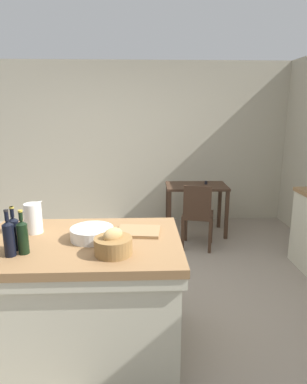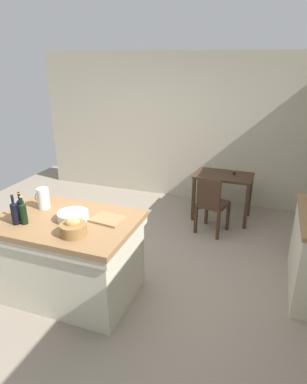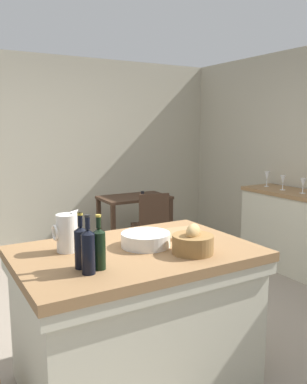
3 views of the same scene
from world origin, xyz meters
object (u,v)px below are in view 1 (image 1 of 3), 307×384
Objects in this scene: wooden_chair at (198,214)px; cutting_board at (139,231)px; pitcher at (33,218)px; island_table at (83,291)px; writing_desk at (196,193)px; bread_basket at (113,245)px; wine_bottle_amber at (14,233)px; wine_bottle_green at (9,238)px; wash_bowl at (92,233)px; wine_bottle_dark at (23,236)px.

wooden_chair is 1.97m from cutting_board.
wooden_chair is at bearing 47.21° from pitcher.
wooden_chair is (1.21, 1.89, 0.00)m from island_table.
island_table reaches higher than writing_desk.
bread_basket is (-0.94, -2.14, 0.48)m from wooden_chair.
cutting_board is (-0.85, -2.34, 0.29)m from writing_desk.
bread_basket is (0.65, -0.42, -0.05)m from pitcher.
wooden_chair is 3.27× the size of pitcher.
wine_bottle_amber is at bearing -94.74° from pitcher.
wine_bottle_green reaches higher than cutting_board.
wine_bottle_amber is 0.10m from wine_bottle_green.
wine_bottle_amber is at bearing -160.74° from wash_bowl.
island_table is 5.36× the size of pitcher.
writing_desk is 2.87× the size of wash_bowl.
wine_bottle_amber reaches higher than bread_basket.
pitcher reaches higher than island_table.
island_table is at bearing 136.61° from bread_basket.
bread_basket is 0.80× the size of wine_bottle_green.
wooden_chair is at bearing 59.08° from wash_bowl.
writing_desk is 2.75m from wash_bowl.
wooden_chair is 2.76× the size of cutting_board.
bread_basket reaches higher than cutting_board.
wooden_chair is 3.55× the size of bread_basket.
wine_bottle_amber reaches higher than wash_bowl.
wine_bottle_green is (-1.69, -2.73, 0.41)m from writing_desk.
wine_bottle_dark reaches higher than bread_basket.
wine_bottle_green is (-0.41, -0.25, 0.55)m from island_table.
wine_bottle_amber reaches higher than wine_bottle_dark.
wine_bottle_amber is at bearing -128.36° from wooden_chair.
wine_bottle_amber is at bearing 171.90° from bread_basket.
pitcher is 0.92× the size of wine_bottle_dark.
writing_desk is 3.23m from wine_bottle_green.
wash_bowl is (-1.20, -2.45, 0.32)m from writing_desk.
wine_bottle_green is (-0.49, -0.27, 0.08)m from wash_bowl.
pitcher is at bearing 177.37° from cutting_board.
pitcher is 0.50m from wash_bowl.
bread_basket is 0.42m from cutting_board.
pitcher is 0.90× the size of wine_bottle_amber.
pitcher is at bearing 162.14° from wash_bowl.
wine_bottle_dark reaches higher than wash_bowl.
wash_bowl is at bearing 19.26° from wine_bottle_amber.
island_table is 0.73m from wine_bottle_green.
wash_bowl reaches higher than writing_desk.
wine_bottle_green reaches higher than pitcher.
cutting_board is (-0.78, -1.76, 0.43)m from wooden_chair.
cutting_board is at bearing 18.39° from wash_bowl.
writing_desk is 2.87m from pitcher.
wash_bowl reaches higher than island_table.
writing_desk is 0.60m from wooden_chair.
wine_bottle_amber is at bearing -122.79° from writing_desk.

